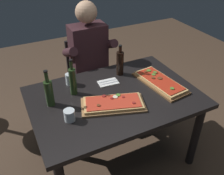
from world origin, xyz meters
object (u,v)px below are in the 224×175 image
at_px(pizza_rectangular_left, 160,82).
at_px(diner_chair, 88,73).
at_px(dining_table, 115,104).
at_px(tumbler_near_camera, 70,80).
at_px(oil_bottle_amber, 73,81).
at_px(vinegar_bottle_green, 49,92).
at_px(pizza_rectangular_front, 113,104).
at_px(wine_bottle_dark, 120,63).
at_px(tumbler_far_side, 70,116).
at_px(seated_diner, 90,58).

bearing_deg(pizza_rectangular_left, diner_chair, 112.88).
height_order(dining_table, tumbler_near_camera, tumbler_near_camera).
relative_size(oil_bottle_amber, vinegar_bottle_green, 1.03).
bearing_deg(pizza_rectangular_front, tumbler_near_camera, 114.70).
xyz_separation_m(pizza_rectangular_left, diner_chair, (-0.37, 0.88, -0.27)).
distance_m(oil_bottle_amber, tumbler_near_camera, 0.17).
relative_size(vinegar_bottle_green, diner_chair, 0.36).
distance_m(dining_table, wine_bottle_dark, 0.42).
relative_size(pizza_rectangular_front, vinegar_bottle_green, 1.77).
relative_size(dining_table, diner_chair, 1.61).
bearing_deg(diner_chair, pizza_rectangular_front, -98.84).
distance_m(pizza_rectangular_front, diner_chair, 1.02).
distance_m(dining_table, diner_chair, 0.87).
height_order(dining_table, wine_bottle_dark, wine_bottle_dark).
height_order(pizza_rectangular_left, oil_bottle_amber, oil_bottle_amber).
relative_size(pizza_rectangular_front, tumbler_far_side, 6.22).
relative_size(oil_bottle_amber, diner_chair, 0.37).
bearing_deg(tumbler_far_side, pizza_rectangular_front, 1.58).
height_order(vinegar_bottle_green, tumbler_far_side, vinegar_bottle_green).
bearing_deg(tumbler_near_camera, seated_diner, 48.21).
distance_m(vinegar_bottle_green, tumbler_far_side, 0.27).
distance_m(dining_table, tumbler_near_camera, 0.46).
relative_size(wine_bottle_dark, tumbler_far_side, 3.37).
xyz_separation_m(pizza_rectangular_front, diner_chair, (0.15, 0.98, -0.27)).
bearing_deg(diner_chair, seated_diner, -90.00).
xyz_separation_m(tumbler_far_side, diner_chair, (0.51, 0.99, -0.29)).
height_order(pizza_rectangular_front, vinegar_bottle_green, vinegar_bottle_green).
distance_m(pizza_rectangular_left, tumbler_far_side, 0.89).
bearing_deg(dining_table, pizza_rectangular_left, -2.50).
distance_m(dining_table, pizza_rectangular_front, 0.18).
xyz_separation_m(wine_bottle_dark, tumbler_far_side, (-0.64, -0.42, -0.08)).
bearing_deg(seated_diner, oil_bottle_amber, -123.90).
bearing_deg(oil_bottle_amber, tumbler_far_side, -114.12).
xyz_separation_m(pizza_rectangular_front, tumbler_near_camera, (-0.21, 0.45, 0.03)).
bearing_deg(oil_bottle_amber, dining_table, -31.19).
bearing_deg(dining_table, tumbler_far_side, -163.31).
relative_size(dining_table, pizza_rectangular_front, 2.53).
bearing_deg(pizza_rectangular_left, tumbler_near_camera, 154.24).
distance_m(pizza_rectangular_front, oil_bottle_amber, 0.39).
xyz_separation_m(diner_chair, seated_diner, (-0.00, -0.12, 0.26)).
height_order(wine_bottle_dark, seated_diner, seated_diner).
height_order(tumbler_near_camera, diner_chair, diner_chair).
xyz_separation_m(vinegar_bottle_green, tumbler_far_side, (0.08, -0.24, -0.08)).
relative_size(pizza_rectangular_left, seated_diner, 0.42).
xyz_separation_m(pizza_rectangular_front, tumbler_far_side, (-0.36, -0.01, 0.02)).
height_order(pizza_rectangular_left, tumbler_near_camera, tumbler_near_camera).
bearing_deg(pizza_rectangular_front, seated_diner, 79.95).
bearing_deg(pizza_rectangular_left, seated_diner, 116.07).
bearing_deg(pizza_rectangular_left, pizza_rectangular_front, -169.03).
bearing_deg(diner_chair, vinegar_bottle_green, -128.49).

